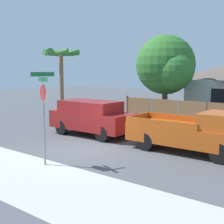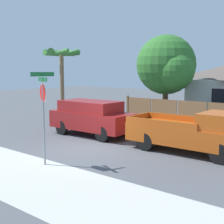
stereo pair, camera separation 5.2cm
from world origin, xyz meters
name	(u,v)px [view 2 (the right image)]	position (x,y,z in m)	size (l,w,h in m)	color
ground_plane	(84,150)	(0.00, 0.00, 0.00)	(80.00, 80.00, 0.00)	#4C4F54
sidewalk_strip	(11,170)	(0.00, -3.60, 0.00)	(36.00, 3.20, 0.01)	#B2B2AD
wooden_fence	(224,115)	(2.75, 9.08, 0.73)	(14.31, 0.12, 1.56)	brown
oak_tree	(168,66)	(-1.93, 10.60, 3.70)	(4.50, 4.29, 5.94)	brown
palm_tree	(62,59)	(-7.06, 5.13, 4.13)	(2.41, 2.61, 4.84)	brown
red_suv	(92,117)	(-1.82, 2.43, 0.99)	(4.55, 1.97, 1.82)	maroon
orange_pickup	(195,133)	(3.91, 2.44, 0.86)	(5.15, 2.04, 1.76)	#B74C14
stop_sign	(43,103)	(0.38, -2.44, 2.26)	(0.88, 0.79, 3.33)	gray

